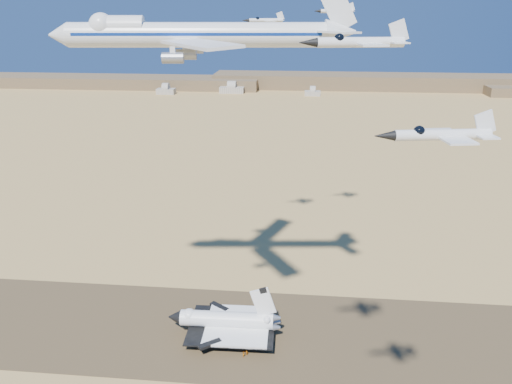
# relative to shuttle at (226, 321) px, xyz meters

# --- Properties ---
(ground) EXTENTS (1200.00, 1200.00, 0.00)m
(ground) POSITION_rel_shuttle_xyz_m (-8.15, 1.21, -4.86)
(ground) COLOR tan
(ground) RESTS_ON ground
(runway) EXTENTS (600.00, 50.00, 0.06)m
(runway) POSITION_rel_shuttle_xyz_m (-8.15, 1.21, -4.83)
(runway) COLOR brown
(runway) RESTS_ON ground
(ridgeline) EXTENTS (960.00, 90.00, 18.00)m
(ridgeline) POSITION_rel_shuttle_xyz_m (57.16, 528.52, 2.77)
(ridgeline) COLOR brown
(ridgeline) RESTS_ON ground
(hangars) EXTENTS (200.50, 29.50, 30.00)m
(hangars) POSITION_rel_shuttle_xyz_m (-72.15, 479.65, -0.03)
(hangars) COLOR #BDB6A7
(hangars) RESTS_ON ground
(shuttle) EXTENTS (36.65, 22.77, 18.08)m
(shuttle) POSITION_rel_shuttle_xyz_m (0.00, 0.00, 0.00)
(shuttle) COLOR white
(shuttle) RESTS_ON runway
(carrier_747) EXTENTS (77.36, 59.55, 19.23)m
(carrier_747) POSITION_rel_shuttle_xyz_m (-6.50, -6.79, 89.04)
(carrier_747) COLOR white
(crew_a) EXTENTS (0.59, 0.75, 1.82)m
(crew_a) POSITION_rel_shuttle_xyz_m (5.97, -4.33, -3.89)
(crew_a) COLOR orange
(crew_a) RESTS_ON runway
(crew_b) EXTENTS (0.57, 0.92, 1.83)m
(crew_b) POSITION_rel_shuttle_xyz_m (7.17, -10.83, -3.88)
(crew_b) COLOR orange
(crew_b) RESTS_ON runway
(crew_c) EXTENTS (1.14, 0.88, 1.73)m
(crew_c) POSITION_rel_shuttle_xyz_m (7.97, -10.08, -3.94)
(crew_c) COLOR orange
(crew_c) RESTS_ON runway
(chase_jet_a) EXTENTS (16.59, 9.32, 4.16)m
(chase_jet_a) POSITION_rel_shuttle_xyz_m (30.78, -56.30, 90.60)
(chase_jet_a) COLOR white
(chase_jet_b) EXTENTS (15.66, 8.77, 3.93)m
(chase_jet_b) POSITION_rel_shuttle_xyz_m (40.36, -71.33, 80.29)
(chase_jet_b) COLOR white
(chase_jet_c) EXTENTS (14.52, 8.34, 3.68)m
(chase_jet_c) POSITION_rel_shuttle_xyz_m (8.40, 46.17, 91.33)
(chase_jet_c) COLOR white
(chase_jet_d) EXTENTS (14.75, 8.20, 3.69)m
(chase_jet_d) POSITION_rel_shuttle_xyz_m (33.09, 56.57, 94.29)
(chase_jet_d) COLOR white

